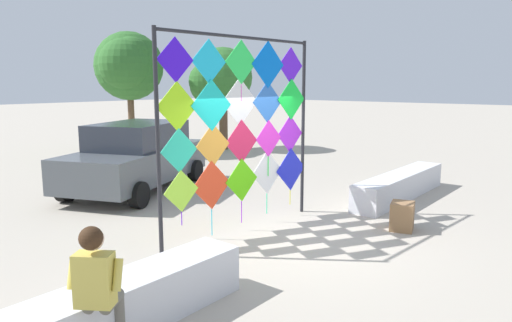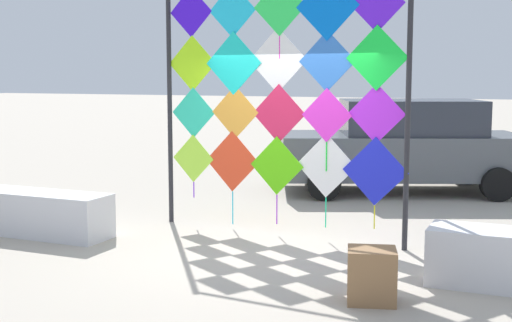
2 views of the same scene
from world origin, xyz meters
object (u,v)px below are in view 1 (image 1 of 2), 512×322
at_px(seated_vendor, 99,283).
at_px(tree_broadleaf, 129,63).
at_px(kite_display_rack, 242,119).
at_px(tree_palm_like, 219,78).
at_px(parked_car, 137,156).
at_px(cardboard_box_large, 402,216).

bearing_deg(seated_vendor, tree_broadleaf, 52.55).
bearing_deg(kite_display_rack, tree_broadleaf, 64.18).
distance_m(seated_vendor, tree_palm_like, 15.57).
relative_size(parked_car, cardboard_box_large, 9.20).
distance_m(kite_display_rack, parked_car, 4.56).
distance_m(cardboard_box_large, tree_broadleaf, 13.11).
xyz_separation_m(tree_palm_like, tree_broadleaf, (-2.98, 1.99, 0.54)).
relative_size(seated_vendor, cardboard_box_large, 2.72).
bearing_deg(tree_palm_like, kite_display_rack, -134.34).
bearing_deg(parked_car, seated_vendor, -129.44).
height_order(seated_vendor, cardboard_box_large, seated_vendor).
height_order(kite_display_rack, tree_broadleaf, tree_broadleaf).
xyz_separation_m(kite_display_rack, parked_car, (0.83, 4.32, -1.21)).
relative_size(parked_car, tree_palm_like, 1.16).
bearing_deg(tree_broadleaf, seated_vendor, -127.45).
bearing_deg(cardboard_box_large, tree_palm_like, 60.24).
distance_m(kite_display_rack, tree_palm_like, 11.22).
bearing_deg(seated_vendor, kite_display_rack, 22.64).
bearing_deg(tree_broadleaf, parked_car, -125.21).
height_order(seated_vendor, tree_broadleaf, tree_broadleaf).
xyz_separation_m(parked_car, tree_broadleaf, (4.01, 5.68, 2.63)).
height_order(parked_car, tree_broadleaf, tree_broadleaf).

